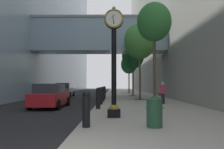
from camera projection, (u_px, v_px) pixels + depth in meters
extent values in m
plane|color=black|center=(105.00, 96.00, 31.18)|extent=(110.00, 110.00, 0.00)
cube|color=#9E998E|center=(129.00, 94.00, 34.15)|extent=(6.78, 80.00, 0.14)
cube|color=#849EB2|center=(100.00, 37.00, 25.77)|extent=(14.79, 3.20, 3.41)
cube|color=gray|center=(100.00, 20.00, 25.85)|extent=(14.79, 3.40, 0.24)
cube|color=black|center=(114.00, 113.00, 10.16)|extent=(0.55, 0.55, 0.35)
cylinder|color=gold|center=(114.00, 107.00, 10.17)|extent=(0.38, 0.38, 0.18)
cylinder|color=black|center=(114.00, 67.00, 10.25)|extent=(0.22, 0.22, 3.31)
cylinder|color=black|center=(114.00, 19.00, 10.33)|extent=(0.84, 0.28, 0.84)
torus|color=gold|center=(114.00, 18.00, 10.18)|extent=(0.82, 0.05, 0.82)
cylinder|color=white|center=(114.00, 18.00, 10.18)|extent=(0.69, 0.01, 0.69)
cylinder|color=white|center=(114.00, 20.00, 10.48)|extent=(0.69, 0.01, 0.69)
sphere|color=gold|center=(114.00, 8.00, 10.35)|extent=(0.16, 0.16, 0.16)
cube|color=black|center=(113.00, 17.00, 10.18)|extent=(0.11, 0.01, 0.16)
cube|color=black|center=(114.00, 21.00, 10.17)|extent=(0.06, 0.01, 0.26)
cylinder|color=black|center=(86.00, 112.00, 7.78)|extent=(0.26, 0.26, 1.02)
sphere|color=black|center=(86.00, 94.00, 7.81)|extent=(0.27, 0.27, 0.27)
cylinder|color=black|center=(98.00, 100.00, 13.63)|extent=(0.26, 0.26, 1.02)
sphere|color=black|center=(98.00, 90.00, 13.65)|extent=(0.27, 0.27, 0.27)
cylinder|color=black|center=(101.00, 97.00, 16.55)|extent=(0.26, 0.26, 1.02)
sphere|color=black|center=(101.00, 89.00, 16.58)|extent=(0.27, 0.27, 0.27)
cylinder|color=black|center=(103.00, 95.00, 19.48)|extent=(0.26, 0.26, 1.02)
sphere|color=black|center=(103.00, 88.00, 19.50)|extent=(0.27, 0.27, 0.27)
cylinder|color=black|center=(104.00, 94.00, 22.40)|extent=(0.26, 0.26, 1.02)
sphere|color=black|center=(104.00, 88.00, 22.42)|extent=(0.27, 0.27, 0.27)
cylinder|color=#333335|center=(155.00, 108.00, 13.86)|extent=(1.10, 1.10, 0.02)
cylinder|color=#4C3D2D|center=(155.00, 71.00, 13.95)|extent=(0.18, 0.18, 4.38)
ellipsoid|color=#2D7033|center=(154.00, 22.00, 14.07)|extent=(2.04, 2.04, 2.34)
cylinder|color=#333335|center=(140.00, 99.00, 21.76)|extent=(1.10, 1.10, 0.02)
cylinder|color=brown|center=(140.00, 76.00, 21.85)|extent=(0.18, 0.18, 4.33)
ellipsoid|color=#428438|center=(140.00, 41.00, 21.99)|extent=(2.94, 2.94, 3.38)
cylinder|color=#333335|center=(133.00, 95.00, 29.67)|extent=(1.10, 1.10, 0.02)
cylinder|color=#4C3D2D|center=(133.00, 80.00, 29.75)|extent=(0.18, 0.18, 3.91)
ellipsoid|color=#23602D|center=(133.00, 56.00, 29.87)|extent=(2.79, 2.79, 3.21)
cylinder|color=#333335|center=(129.00, 93.00, 37.57)|extent=(1.10, 1.10, 0.02)
cylinder|color=#4C3D2D|center=(129.00, 82.00, 37.64)|extent=(0.18, 0.18, 3.61)
ellipsoid|color=#23602D|center=(129.00, 64.00, 37.76)|extent=(2.58, 2.58, 2.97)
cylinder|color=#234C33|center=(154.00, 113.00, 7.78)|extent=(0.52, 0.52, 0.92)
cone|color=#183523|center=(154.00, 98.00, 7.80)|extent=(0.53, 0.53, 0.16)
cylinder|color=#23232D|center=(163.00, 99.00, 17.11)|extent=(0.35, 0.35, 0.74)
cylinder|color=#C6336B|center=(163.00, 89.00, 17.13)|extent=(0.46, 0.46, 0.60)
sphere|color=beige|center=(163.00, 84.00, 17.15)|extent=(0.23, 0.23, 0.23)
cube|color=brown|center=(160.00, 94.00, 17.22)|extent=(0.20, 0.23, 0.24)
cube|color=slate|center=(65.00, 92.00, 29.30)|extent=(2.01, 4.71, 0.83)
cube|color=#282D38|center=(64.00, 86.00, 29.10)|extent=(1.71, 2.66, 0.68)
cylinder|color=black|center=(60.00, 94.00, 30.84)|extent=(0.24, 0.65, 0.64)
cylinder|color=black|center=(74.00, 94.00, 30.89)|extent=(0.24, 0.65, 0.64)
cylinder|color=black|center=(54.00, 95.00, 27.69)|extent=(0.24, 0.65, 0.64)
cylinder|color=black|center=(70.00, 95.00, 27.74)|extent=(0.24, 0.65, 0.64)
cube|color=#AD191E|center=(51.00, 99.00, 15.69)|extent=(1.73, 4.45, 0.77)
cube|color=#282D38|center=(50.00, 88.00, 15.50)|extent=(1.52, 2.49, 0.63)
cylinder|color=black|center=(44.00, 101.00, 17.20)|extent=(0.22, 0.64, 0.64)
cylinder|color=black|center=(68.00, 101.00, 17.18)|extent=(0.22, 0.64, 0.64)
cylinder|color=black|center=(29.00, 105.00, 14.18)|extent=(0.22, 0.64, 0.64)
cylinder|color=black|center=(58.00, 105.00, 14.16)|extent=(0.22, 0.64, 0.64)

